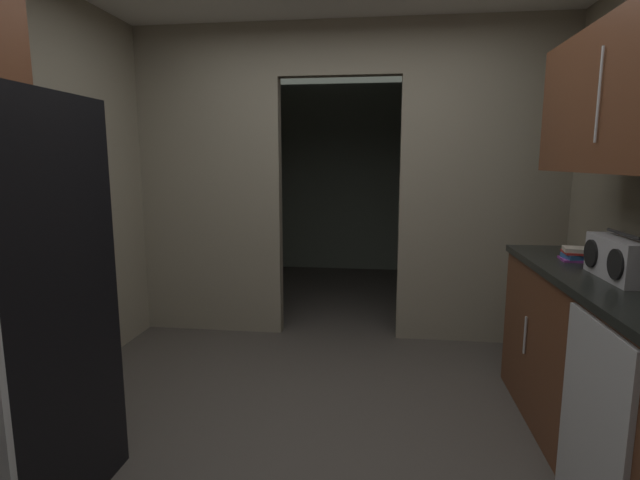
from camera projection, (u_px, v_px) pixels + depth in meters
name	position (u px, v px, depth m)	size (l,w,h in m)	color
ground	(318.00, 449.00, 2.50)	(20.00, 20.00, 0.00)	#47423D
kitchen_partition	(347.00, 177.00, 3.97)	(3.50, 0.12, 2.57)	gray
adjoining_room_shell	(357.00, 177.00, 5.78)	(3.50, 2.67, 2.57)	gray
lower_cabinet_run	(614.00, 371.00, 2.34)	(0.62, 1.81, 0.93)	brown
dishwasher	(592.00, 430.00, 1.89)	(0.02, 0.56, 0.87)	#B7BABC
boombox	(620.00, 259.00, 2.24)	(0.16, 0.43, 0.22)	#B2B2B7
book_stack	(575.00, 254.00, 2.67)	(0.15, 0.17, 0.08)	#8C3893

